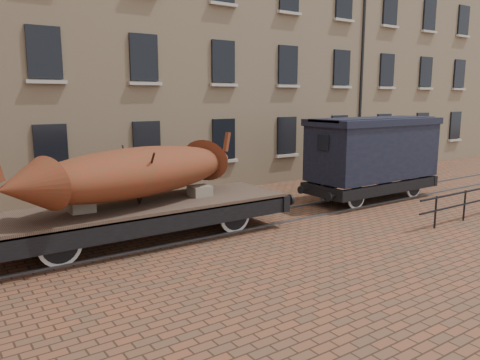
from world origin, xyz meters
TOP-DOWN VIEW (x-y plane):
  - ground at (0.00, 0.00)m, footprint 90.00×90.00m
  - warehouse_cream at (3.00, 9.99)m, footprint 40.00×10.19m
  - rail_track at (0.00, 0.00)m, footprint 30.00×1.52m
  - flatcar_wagon at (-4.76, 0.00)m, footprint 9.13×2.48m
  - iron_boat at (-4.93, 0.00)m, footprint 7.48×3.81m
  - goods_van at (4.63, 0.00)m, footprint 6.16×2.25m

SIDE VIEW (x-z plane):
  - ground at x=0.00m, z-range 0.00..0.00m
  - rail_track at x=0.00m, z-range 0.00..0.06m
  - flatcar_wagon at x=-4.76m, z-range 0.17..1.55m
  - iron_boat at x=-4.93m, z-range 1.09..2.86m
  - goods_van at x=4.63m, z-range 0.40..3.59m
  - warehouse_cream at x=3.00m, z-range 0.00..14.00m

